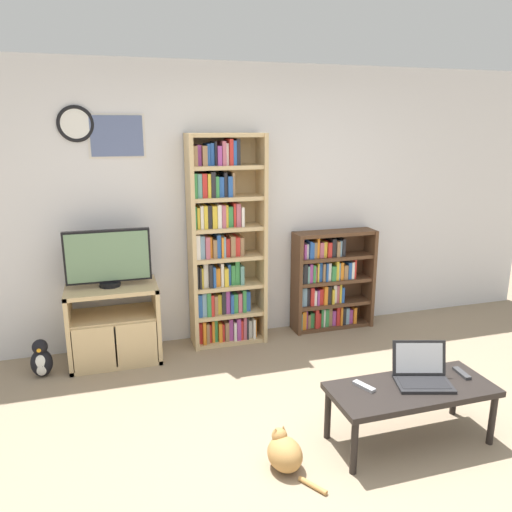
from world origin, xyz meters
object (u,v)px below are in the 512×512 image
object	(u,v)px
penguin_figurine	(41,360)
cat	(284,452)
remote_near_laptop	(462,373)
bookshelf_short	(328,282)
television	(108,258)
tv_stand	(114,324)
coffee_table	(411,393)
bookshelf_tall	(222,247)
laptop	(422,373)
remote_far_from_laptop	(364,386)

from	to	relation	value
penguin_figurine	cat	bearing A→B (deg)	-47.36
remote_near_laptop	bookshelf_short	bearing A→B (deg)	98.97
television	bookshelf_short	size ratio (longest dim) A/B	0.70
tv_stand	coffee_table	world-z (taller)	tv_stand
television	penguin_figurine	distance (m)	1.00
bookshelf_tall	laptop	size ratio (longest dim) A/B	4.74
tv_stand	bookshelf_short	distance (m)	2.14
tv_stand	remote_near_laptop	bearing A→B (deg)	-37.86
remote_far_from_laptop	bookshelf_short	bearing A→B (deg)	50.05
bookshelf_tall	cat	size ratio (longest dim) A/B	4.52
cat	penguin_figurine	world-z (taller)	penguin_figurine
laptop	bookshelf_short	bearing A→B (deg)	100.59
remote_near_laptop	cat	distance (m)	1.34
remote_far_from_laptop	penguin_figurine	bearing A→B (deg)	121.36
laptop	cat	xyz separation A→B (m)	(-0.98, -0.06, -0.35)
television	remote_far_from_laptop	bearing A→B (deg)	-48.45
bookshelf_tall	remote_far_from_laptop	xyz separation A→B (m)	(0.50, -1.84, -0.54)
cat	laptop	bearing A→B (deg)	-6.08
remote_far_from_laptop	cat	xyz separation A→B (m)	(-0.58, -0.10, -0.30)
television	remote_near_laptop	world-z (taller)	television
bookshelf_short	laptop	bearing A→B (deg)	-96.10
tv_stand	cat	distance (m)	2.06
television	cat	size ratio (longest dim) A/B	1.64
laptop	remote_near_laptop	bearing A→B (deg)	16.96
tv_stand	bookshelf_short	bearing A→B (deg)	4.28
remote_near_laptop	cat	xyz separation A→B (m)	(-1.30, -0.07, -0.30)
remote_far_from_laptop	remote_near_laptop	bearing A→B (deg)	-24.76
tv_stand	laptop	distance (m)	2.60
bookshelf_tall	remote_far_from_laptop	bearing A→B (deg)	-74.77
penguin_figurine	tv_stand	bearing A→B (deg)	12.29
bookshelf_short	remote_far_from_laptop	bearing A→B (deg)	-107.92
bookshelf_tall	laptop	bearing A→B (deg)	-64.32
television	laptop	world-z (taller)	television
penguin_figurine	laptop	bearing A→B (deg)	-32.59
television	bookshelf_tall	size ratio (longest dim) A/B	0.36
coffee_table	cat	bearing A→B (deg)	-178.70
laptop	remote_near_laptop	size ratio (longest dim) A/B	2.55
bookshelf_tall	laptop	distance (m)	2.14
bookshelf_short	cat	bearing A→B (deg)	-121.01
coffee_table	cat	world-z (taller)	coffee_table
bookshelf_tall	bookshelf_short	distance (m)	1.20
remote_far_from_laptop	cat	size ratio (longest dim) A/B	0.38
laptop	remote_near_laptop	world-z (taller)	laptop
tv_stand	bookshelf_tall	xyz separation A→B (m)	(1.02, 0.13, 0.60)
remote_far_from_laptop	laptop	bearing A→B (deg)	-27.16
bookshelf_short	remote_far_from_laptop	distance (m)	1.97
bookshelf_tall	coffee_table	xyz separation A→B (m)	(0.80, -1.92, -0.59)
laptop	penguin_figurine	xyz separation A→B (m)	(-2.53, 1.62, -0.31)
bookshelf_short	cat	world-z (taller)	bookshelf_short
remote_near_laptop	remote_far_from_laptop	world-z (taller)	same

